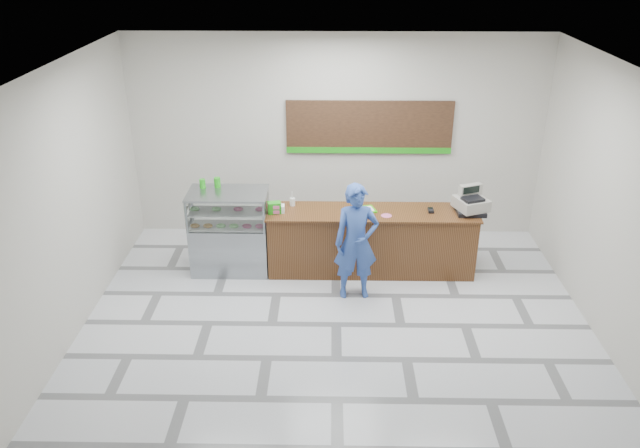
{
  "coord_description": "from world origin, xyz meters",
  "views": [
    {
      "loc": [
        -0.1,
        -7.21,
        4.96
      ],
      "look_at": [
        -0.24,
        0.9,
        1.12
      ],
      "focal_mm": 35.0,
      "sensor_mm": 36.0,
      "label": 1
    }
  ],
  "objects_px": {
    "sales_counter": "(371,241)",
    "customer": "(356,242)",
    "display_case": "(230,231)",
    "cash_register": "(471,203)",
    "serving_tray": "(363,210)"
  },
  "relations": [
    {
      "from": "sales_counter",
      "to": "cash_register",
      "type": "bearing_deg",
      "value": -0.04
    },
    {
      "from": "customer",
      "to": "cash_register",
      "type": "bearing_deg",
      "value": 16.91
    },
    {
      "from": "display_case",
      "to": "cash_register",
      "type": "bearing_deg",
      "value": -0.01
    },
    {
      "from": "display_case",
      "to": "cash_register",
      "type": "height_order",
      "value": "cash_register"
    },
    {
      "from": "display_case",
      "to": "cash_register",
      "type": "relative_size",
      "value": 2.3
    },
    {
      "from": "sales_counter",
      "to": "serving_tray",
      "type": "distance_m",
      "value": 0.54
    },
    {
      "from": "serving_tray",
      "to": "customer",
      "type": "height_order",
      "value": "customer"
    },
    {
      "from": "customer",
      "to": "sales_counter",
      "type": "bearing_deg",
      "value": 64.27
    },
    {
      "from": "cash_register",
      "to": "serving_tray",
      "type": "bearing_deg",
      "value": 157.64
    },
    {
      "from": "display_case",
      "to": "cash_register",
      "type": "xyz_separation_m",
      "value": [
        3.72,
        -0.0,
        0.51
      ]
    },
    {
      "from": "sales_counter",
      "to": "customer",
      "type": "bearing_deg",
      "value": -109.68
    },
    {
      "from": "cash_register",
      "to": "serving_tray",
      "type": "distance_m",
      "value": 1.65
    },
    {
      "from": "display_case",
      "to": "serving_tray",
      "type": "relative_size",
      "value": 2.95
    },
    {
      "from": "serving_tray",
      "to": "display_case",
      "type": "bearing_deg",
      "value": 164.68
    },
    {
      "from": "sales_counter",
      "to": "serving_tray",
      "type": "bearing_deg",
      "value": 168.68
    }
  ]
}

